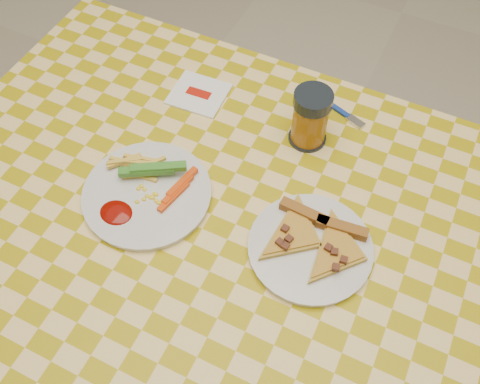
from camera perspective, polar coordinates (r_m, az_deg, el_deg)
name	(u,v)px	position (r m, az deg, el deg)	size (l,w,h in m)	color
ground	(237,352)	(1.68, -0.28, -16.75)	(8.00, 8.00, 0.00)	beige
table	(236,244)	(1.05, -0.43, -5.52)	(1.28, 0.88, 0.76)	white
plate_left	(147,195)	(1.03, -9.87, -0.28)	(0.24, 0.24, 0.01)	silver
plate_right	(310,248)	(0.96, 7.47, -5.99)	(0.22, 0.22, 0.01)	silver
fries_veggies	(147,182)	(1.02, -9.94, 1.09)	(0.19, 0.18, 0.04)	#EFD34C
pizza_slices	(315,239)	(0.95, 8.01, -4.97)	(0.21, 0.19, 0.02)	gold
drink_glass	(310,118)	(1.07, 7.51, 7.82)	(0.08, 0.08, 0.13)	black
napkin	(199,94)	(1.19, -4.43, 10.39)	(0.12, 0.11, 0.01)	white
fork	(340,111)	(1.17, 10.59, 8.53)	(0.13, 0.06, 0.01)	navy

